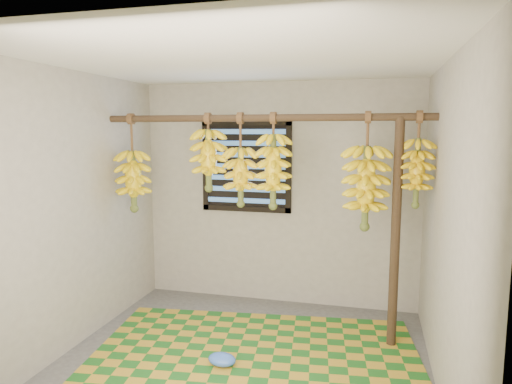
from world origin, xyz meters
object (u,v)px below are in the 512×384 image
(banana_bunch_d, at_px, (273,171))
(banana_bunch_f, at_px, (417,173))
(woven_mat, at_px, (251,369))
(banana_bunch_a, at_px, (133,181))
(banana_bunch_b, at_px, (209,160))
(banana_bunch_e, at_px, (366,188))
(banana_bunch_c, at_px, (241,177))
(plastic_bag, at_px, (222,359))
(support_post, at_px, (395,235))

(banana_bunch_d, bearing_deg, banana_bunch_f, 0.00)
(woven_mat, distance_m, banana_bunch_a, 2.10)
(banana_bunch_a, relative_size, banana_bunch_d, 1.10)
(banana_bunch_b, relative_size, banana_bunch_e, 0.71)
(banana_bunch_b, xyz_separation_m, banana_bunch_e, (1.44, 0.00, -0.22))
(woven_mat, bearing_deg, banana_bunch_e, 41.02)
(banana_bunch_c, height_order, banana_bunch_d, same)
(banana_bunch_d, bearing_deg, banana_bunch_a, 180.00)
(banana_bunch_a, distance_m, banana_bunch_d, 1.41)
(woven_mat, bearing_deg, plastic_bag, -178.67)
(banana_bunch_c, distance_m, banana_bunch_e, 1.13)
(support_post, bearing_deg, banana_bunch_b, 180.00)
(banana_bunch_b, relative_size, banana_bunch_f, 0.89)
(woven_mat, xyz_separation_m, banana_bunch_e, (0.83, 0.72, 1.39))
(banana_bunch_a, xyz_separation_m, banana_bunch_d, (1.41, 0.00, 0.12))
(banana_bunch_e, bearing_deg, banana_bunch_b, 180.00)
(woven_mat, distance_m, banana_bunch_d, 1.68)
(plastic_bag, xyz_separation_m, banana_bunch_c, (-0.05, 0.73, 1.41))
(banana_bunch_a, xyz_separation_m, banana_bunch_c, (1.10, 0.00, 0.07))
(woven_mat, distance_m, banana_bunch_c, 1.66)
(banana_bunch_c, distance_m, banana_bunch_d, 0.31)
(banana_bunch_d, bearing_deg, plastic_bag, -109.38)
(woven_mat, relative_size, banana_bunch_f, 3.40)
(banana_bunch_a, relative_size, banana_bunch_f, 1.18)
(banana_bunch_a, relative_size, banana_bunch_e, 0.94)
(woven_mat, height_order, banana_bunch_e, banana_bunch_e)
(support_post, distance_m, plastic_bag, 1.79)
(woven_mat, bearing_deg, banana_bunch_a, 152.59)
(woven_mat, xyz_separation_m, banana_bunch_a, (-1.39, 0.72, 1.39))
(support_post, xyz_separation_m, banana_bunch_e, (-0.26, 0.00, 0.40))
(banana_bunch_c, bearing_deg, banana_bunch_d, -0.00)
(banana_bunch_e, bearing_deg, banana_bunch_f, 0.00)
(support_post, xyz_separation_m, banana_bunch_c, (-1.38, 0.00, 0.47))
(woven_mat, relative_size, banana_bunch_e, 2.71)
(plastic_bag, xyz_separation_m, banana_bunch_f, (1.48, 0.73, 1.48))
(plastic_bag, bearing_deg, support_post, 28.62)
(support_post, bearing_deg, banana_bunch_c, 180.00)
(banana_bunch_e, bearing_deg, banana_bunch_d, 180.00)
(banana_bunch_a, bearing_deg, woven_mat, -27.41)
(support_post, distance_m, woven_mat, 1.64)
(woven_mat, bearing_deg, banana_bunch_c, 112.11)
(woven_mat, height_order, banana_bunch_d, banana_bunch_d)
(banana_bunch_b, bearing_deg, woven_mat, -50.05)
(banana_bunch_d, xyz_separation_m, banana_bunch_f, (1.23, 0.00, 0.01))
(banana_bunch_d, relative_size, banana_bunch_f, 1.07)
(support_post, distance_m, banana_bunch_a, 2.52)
(banana_bunch_b, relative_size, banana_bunch_d, 0.83)
(banana_bunch_c, distance_m, banana_bunch_f, 1.54)
(plastic_bag, distance_m, banana_bunch_a, 1.91)
(support_post, distance_m, banana_bunch_c, 1.46)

